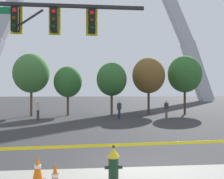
% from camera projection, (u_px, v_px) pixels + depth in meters
% --- Properties ---
extents(ground_plane, '(240.00, 240.00, 0.00)m').
position_uv_depth(ground_plane, '(134.00, 167.00, 7.48)').
color(ground_plane, '#333335').
extents(fire_hydrant, '(0.46, 0.48, 0.99)m').
position_uv_depth(fire_hydrant, '(113.00, 165.00, 6.11)').
color(fire_hydrant, black).
rests_on(fire_hydrant, ground).
extents(caution_tape_barrier, '(6.55, 0.44, 1.00)m').
position_uv_depth(caution_tape_barrier, '(119.00, 153.00, 6.45)').
color(caution_tape_barrier, '#232326').
rests_on(caution_tape_barrier, ground).
extents(traffic_cone_by_hydrant, '(0.36, 0.36, 0.73)m').
position_uv_depth(traffic_cone_by_hydrant, '(38.00, 169.00, 6.19)').
color(traffic_cone_by_hydrant, black).
rests_on(traffic_cone_by_hydrant, ground).
extents(traffic_cone_mid_sidewalk, '(0.36, 0.36, 0.73)m').
position_uv_depth(traffic_cone_mid_sidewalk, '(55.00, 178.00, 5.53)').
color(traffic_cone_mid_sidewalk, black).
rests_on(traffic_cone_mid_sidewalk, ground).
extents(traffic_signal_gantry, '(6.42, 0.44, 6.00)m').
position_uv_depth(traffic_signal_gantry, '(25.00, 41.00, 8.72)').
color(traffic_signal_gantry, '#232326').
rests_on(traffic_signal_gantry, ground).
extents(monument_arch, '(59.91, 2.88, 46.33)m').
position_uv_depth(monument_arch, '(96.00, 19.00, 58.51)').
color(monument_arch, '#B2B5BC').
rests_on(monument_arch, ground).
extents(tree_far_left, '(3.53, 3.53, 6.17)m').
position_uv_depth(tree_far_left, '(31.00, 73.00, 23.43)').
color(tree_far_left, brown).
rests_on(tree_far_left, ground).
extents(tree_left_mid, '(2.84, 2.84, 4.97)m').
position_uv_depth(tree_left_mid, '(68.00, 82.00, 24.01)').
color(tree_left_mid, brown).
rests_on(tree_left_mid, ground).
extents(tree_center_left, '(3.04, 3.04, 5.32)m').
position_uv_depth(tree_center_left, '(112.00, 79.00, 23.84)').
color(tree_center_left, brown).
rests_on(tree_center_left, ground).
extents(tree_center_right, '(3.44, 3.44, 6.02)m').
position_uv_depth(tree_center_right, '(149.00, 75.00, 25.05)').
color(tree_center_right, '#473323').
rests_on(tree_center_right, ground).
extents(tree_right_mid, '(3.59, 3.59, 6.28)m').
position_uv_depth(tree_right_mid, '(185.00, 74.00, 25.46)').
color(tree_right_mid, '#473323').
rests_on(tree_right_mid, ground).
extents(pedestrian_walking_left, '(0.32, 0.39, 1.59)m').
position_uv_depth(pedestrian_walking_left, '(166.00, 109.00, 21.16)').
color(pedestrian_walking_left, brown).
rests_on(pedestrian_walking_left, ground).
extents(pedestrian_standing_center, '(0.39, 0.32, 1.59)m').
position_uv_depth(pedestrian_standing_center, '(38.00, 110.00, 19.92)').
color(pedestrian_standing_center, '#38383D').
rests_on(pedestrian_standing_center, ground).
extents(pedestrian_walking_right, '(0.39, 0.34, 1.59)m').
position_uv_depth(pedestrian_walking_right, '(119.00, 110.00, 20.82)').
color(pedestrian_walking_right, '#232847').
rests_on(pedestrian_walking_right, ground).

